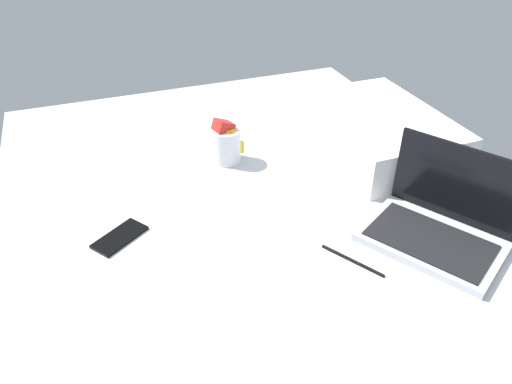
{
  "coord_description": "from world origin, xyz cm",
  "views": [
    {
      "loc": [
        104.58,
        -39.68,
        98.54
      ],
      "look_at": [
        2.43,
        -1.66,
        24.0
      ],
      "focal_mm": 34.36,
      "sensor_mm": 36.0,
      "label": 1
    }
  ],
  "objects_px": {
    "laptop": "(439,224)",
    "pillow": "(378,131)",
    "snack_cup": "(227,143)",
    "cell_phone": "(120,237)"
  },
  "relations": [
    {
      "from": "laptop",
      "to": "cell_phone",
      "type": "bearing_deg",
      "value": -140.58
    },
    {
      "from": "cell_phone",
      "to": "pillow",
      "type": "height_order",
      "value": "pillow"
    },
    {
      "from": "snack_cup",
      "to": "cell_phone",
      "type": "relative_size",
      "value": 1.05
    },
    {
      "from": "pillow",
      "to": "cell_phone",
      "type": "bearing_deg",
      "value": -78.31
    },
    {
      "from": "laptop",
      "to": "pillow",
      "type": "xyz_separation_m",
      "value": [
        -0.46,
        0.11,
        0.02
      ]
    },
    {
      "from": "cell_phone",
      "to": "snack_cup",
      "type": "bearing_deg",
      "value": 91.01
    },
    {
      "from": "cell_phone",
      "to": "pillow",
      "type": "xyz_separation_m",
      "value": [
        -0.18,
        0.87,
        0.06
      ]
    },
    {
      "from": "snack_cup",
      "to": "cell_phone",
      "type": "height_order",
      "value": "snack_cup"
    },
    {
      "from": "snack_cup",
      "to": "cell_phone",
      "type": "distance_m",
      "value": 0.47
    },
    {
      "from": "laptop",
      "to": "pillow",
      "type": "bearing_deg",
      "value": 136.63
    }
  ]
}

